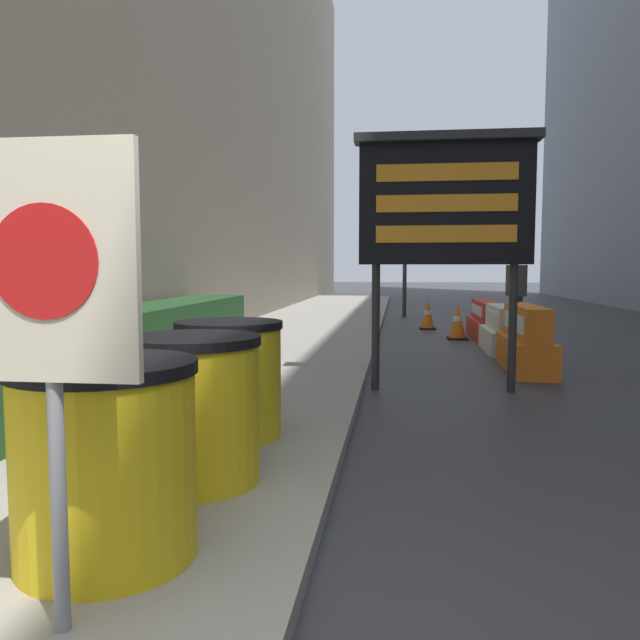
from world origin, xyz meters
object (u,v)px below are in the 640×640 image
jersey_barrier_red_striped (485,321)px  pedestrian_worker (516,287)px  barrel_drum_back (229,379)px  traffic_light_near_curb (405,215)px  warning_sign (48,294)px  traffic_cone_near (428,315)px  barrel_drum_foreground (106,460)px  jersey_barrier_orange_near (526,342)px  jersey_barrier_white (502,332)px  traffic_cone_mid (458,322)px  barrel_drum_middle (194,409)px  message_board (445,203)px

jersey_barrier_red_striped → pedestrian_worker: size_ratio=1.18×
barrel_drum_back → traffic_light_near_curb: traffic_light_near_curb is taller
warning_sign → traffic_cone_near: warning_sign is taller
barrel_drum_foreground → traffic_light_near_curb: size_ratio=0.22×
warning_sign → jersey_barrier_red_striped: bearing=74.9°
pedestrian_worker → barrel_drum_foreground: bearing=-34.4°
jersey_barrier_red_striped → traffic_light_near_curb: bearing=107.2°
jersey_barrier_orange_near → pedestrian_worker: 5.00m
barrel_drum_foreground → warning_sign: 1.01m
warning_sign → pedestrian_worker: warning_sign is taller
jersey_barrier_white → traffic_cone_mid: 1.93m
traffic_cone_mid → barrel_drum_back: bearing=-107.3°
barrel_drum_middle → jersey_barrier_red_striped: (3.11, 9.69, -0.25)m
barrel_drum_back → warning_sign: 2.86m
jersey_barrier_orange_near → traffic_cone_near: jersey_barrier_orange_near is taller
jersey_barrier_red_striped → traffic_light_near_curb: traffic_light_near_curb is taller
barrel_drum_foreground → jersey_barrier_red_striped: barrel_drum_foreground is taller
barrel_drum_foreground → message_board: message_board is taller
barrel_drum_back → traffic_cone_near: 10.48m
jersey_barrier_white → traffic_cone_mid: bearing=108.0°
barrel_drum_back → traffic_cone_mid: barrel_drum_back is taller
barrel_drum_foreground → traffic_light_near_curb: 16.33m
barrel_drum_middle → traffic_cone_near: size_ratio=1.36×
traffic_cone_near → traffic_cone_mid: (0.52, -2.04, 0.03)m
traffic_cone_near → jersey_barrier_white: bearing=-73.9°
traffic_cone_mid → jersey_barrier_red_striped: bearing=32.6°
jersey_barrier_red_striped → barrel_drum_foreground: bearing=-106.4°
warning_sign → jersey_barrier_orange_near: size_ratio=1.01×
jersey_barrier_red_striped → traffic_cone_near: (-1.12, 1.66, -0.01)m
barrel_drum_back → barrel_drum_foreground: bearing=-90.1°
message_board → pedestrian_worker: 6.92m
barrel_drum_back → jersey_barrier_red_striped: barrel_drum_back is taller
jersey_barrier_red_striped → traffic_light_near_curb: size_ratio=0.50×
message_board → jersey_barrier_white: message_board is taller
warning_sign → message_board: bearing=71.9°
barrel_drum_foreground → warning_sign: warning_sign is taller
message_board → jersey_barrier_red_striped: bearing=77.8°
barrel_drum_middle → barrel_drum_back: bearing=93.3°
barrel_drum_foreground → traffic_light_near_curb: traffic_light_near_curb is taller
barrel_drum_middle → barrel_drum_back: 1.07m
jersey_barrier_orange_near → traffic_cone_mid: bearing=98.7°
traffic_light_near_curb → message_board: bearing=-88.1°
traffic_cone_mid → traffic_light_near_curb: 6.38m
barrel_drum_back → jersey_barrier_orange_near: (3.17, 4.32, -0.18)m
traffic_cone_near → warning_sign: bearing=-98.5°
barrel_drum_foreground → traffic_cone_mid: barrel_drum_foreground is taller
barrel_drum_back → traffic_cone_mid: size_ratio=1.26×
barrel_drum_back → traffic_light_near_curb: bearing=83.8°
pedestrian_worker → jersey_barrier_red_striped: bearing=-66.2°
warning_sign → traffic_light_near_curb: size_ratio=0.44×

